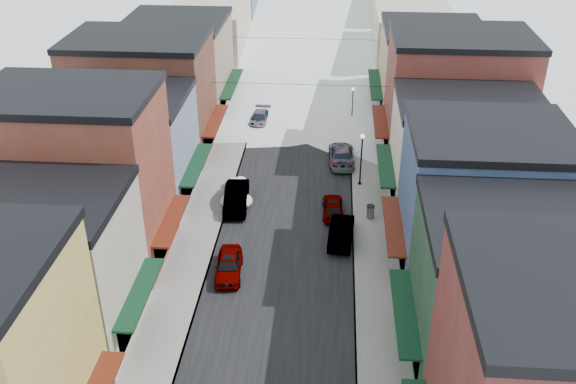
% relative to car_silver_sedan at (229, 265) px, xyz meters
% --- Properties ---
extents(road, '(10.00, 160.00, 0.01)m').
position_rel_car_silver_sedan_xyz_m(road, '(3.50, 41.07, -0.74)').
color(road, black).
rests_on(road, ground).
extents(sidewalk_left, '(3.20, 160.00, 0.15)m').
position_rel_car_silver_sedan_xyz_m(sidewalk_left, '(-3.10, 41.07, -0.67)').
color(sidewalk_left, gray).
rests_on(sidewalk_left, ground).
extents(sidewalk_right, '(3.20, 160.00, 0.15)m').
position_rel_car_silver_sedan_xyz_m(sidewalk_right, '(10.10, 41.07, -0.67)').
color(sidewalk_right, gray).
rests_on(sidewalk_right, ground).
extents(curb_left, '(0.10, 160.00, 0.15)m').
position_rel_car_silver_sedan_xyz_m(curb_left, '(-1.55, 41.07, -0.67)').
color(curb_left, slate).
rests_on(curb_left, ground).
extents(curb_right, '(0.10, 160.00, 0.15)m').
position_rel_car_silver_sedan_xyz_m(curb_right, '(8.55, 41.07, -0.67)').
color(curb_right, slate).
rests_on(curb_right, ground).
extents(bldg_l_cream, '(11.30, 8.20, 9.50)m').
position_rel_car_silver_sedan_xyz_m(bldg_l_cream, '(-9.69, -6.43, 4.01)').
color(bldg_l_cream, '#BBAF97').
rests_on(bldg_l_cream, ground).
extents(bldg_l_brick_near, '(12.30, 8.20, 12.50)m').
position_rel_car_silver_sedan_xyz_m(bldg_l_brick_near, '(-10.19, 1.57, 5.51)').
color(bldg_l_brick_near, brown).
rests_on(bldg_l_brick_near, ground).
extents(bldg_l_grayblue, '(11.30, 9.20, 9.00)m').
position_rel_car_silver_sedan_xyz_m(bldg_l_grayblue, '(-9.69, 10.07, 3.76)').
color(bldg_l_grayblue, gray).
rests_on(bldg_l_grayblue, ground).
extents(bldg_l_brick_far, '(13.30, 9.20, 11.00)m').
position_rel_car_silver_sedan_xyz_m(bldg_l_brick_far, '(-10.69, 19.07, 4.76)').
color(bldg_l_brick_far, '#5D2C1E').
rests_on(bldg_l_brick_far, ground).
extents(bldg_l_tan, '(11.30, 11.20, 10.00)m').
position_rel_car_silver_sedan_xyz_m(bldg_l_tan, '(-9.69, 29.07, 4.26)').
color(bldg_l_tan, '#91765F').
rests_on(bldg_l_tan, ground).
extents(bldg_r_green, '(11.30, 9.20, 9.50)m').
position_rel_car_silver_sedan_xyz_m(bldg_r_green, '(16.69, -6.93, 4.01)').
color(bldg_r_green, '#1C3A26').
rests_on(bldg_r_green, ground).
extents(bldg_r_blue, '(11.30, 9.20, 10.50)m').
position_rel_car_silver_sedan_xyz_m(bldg_r_blue, '(16.69, 2.07, 4.51)').
color(bldg_r_blue, '#334975').
rests_on(bldg_r_blue, ground).
extents(bldg_r_cream, '(12.30, 9.20, 9.00)m').
position_rel_car_silver_sedan_xyz_m(bldg_r_cream, '(17.19, 11.07, 3.76)').
color(bldg_r_cream, beige).
rests_on(bldg_r_cream, ground).
extents(bldg_r_brick_far, '(13.30, 9.20, 11.50)m').
position_rel_car_silver_sedan_xyz_m(bldg_r_brick_far, '(17.69, 20.07, 5.01)').
color(bldg_r_brick_far, maroon).
rests_on(bldg_r_brick_far, ground).
extents(bldg_r_tan, '(11.30, 11.20, 9.50)m').
position_rel_car_silver_sedan_xyz_m(bldg_r_tan, '(16.69, 30.07, 4.01)').
color(bldg_r_tan, tan).
rests_on(bldg_r_tan, ground).
extents(distant_blocks, '(34.00, 55.00, 8.00)m').
position_rel_car_silver_sedan_xyz_m(distant_blocks, '(3.50, 64.07, 3.25)').
color(distant_blocks, gray).
rests_on(distant_blocks, ground).
extents(overhead_cables, '(16.40, 15.04, 0.04)m').
position_rel_car_silver_sedan_xyz_m(overhead_cables, '(3.50, 28.57, 5.45)').
color(overhead_cables, black).
rests_on(overhead_cables, ground).
extents(car_silver_sedan, '(2.08, 4.51, 1.50)m').
position_rel_car_silver_sedan_xyz_m(car_silver_sedan, '(0.00, 0.00, 0.00)').
color(car_silver_sedan, '#A1A4A9').
rests_on(car_silver_sedan, ground).
extents(car_dark_hatch, '(2.16, 5.28, 1.70)m').
position_rel_car_silver_sedan_xyz_m(car_dark_hatch, '(-0.80, 9.04, 0.10)').
color(car_dark_hatch, black).
rests_on(car_dark_hatch, ground).
extents(car_silver_wagon, '(2.19, 4.73, 1.34)m').
position_rel_car_silver_sedan_xyz_m(car_silver_wagon, '(-0.80, 25.83, -0.08)').
color(car_silver_wagon, gray).
rests_on(car_silver_wagon, ground).
extents(car_green_sedan, '(2.05, 4.95, 1.59)m').
position_rel_car_silver_sedan_xyz_m(car_green_sedan, '(7.65, 4.76, 0.05)').
color(car_green_sedan, black).
rests_on(car_green_sedan, ground).
extents(car_gray_suv, '(1.81, 4.13, 1.38)m').
position_rel_car_silver_sedan_xyz_m(car_gray_suv, '(7.00, 8.48, -0.06)').
color(car_gray_suv, gray).
rests_on(car_gray_suv, ground).
extents(car_black_sedan, '(2.51, 5.67, 1.62)m').
position_rel_car_silver_sedan_xyz_m(car_black_sedan, '(7.64, 17.73, 0.06)').
color(car_black_sedan, black).
rests_on(car_black_sedan, ground).
extents(car_lane_silver, '(1.75, 4.32, 1.47)m').
position_rel_car_silver_sedan_xyz_m(car_lane_silver, '(2.90, 41.43, -0.01)').
color(car_lane_silver, gray).
rests_on(car_lane_silver, ground).
extents(car_lane_white, '(3.52, 6.46, 1.72)m').
position_rel_car_silver_sedan_xyz_m(car_lane_white, '(4.64, 48.69, 0.11)').
color(car_lane_white, silver).
rests_on(car_lane_white, ground).
extents(trash_can, '(0.64, 0.64, 1.09)m').
position_rel_car_silver_sedan_xyz_m(trash_can, '(9.92, 7.91, -0.04)').
color(trash_can, '#5C5F62').
rests_on(trash_can, sidewalk_right).
extents(streetlamp_near, '(0.39, 0.39, 4.66)m').
position_rel_car_silver_sedan_xyz_m(streetlamp_near, '(9.24, 13.41, 2.34)').
color(streetlamp_near, black).
rests_on(streetlamp_near, sidewalk_right).
extents(streetlamp_far, '(0.32, 0.32, 3.87)m').
position_rel_car_silver_sedan_xyz_m(streetlamp_far, '(8.70, 26.59, 1.84)').
color(streetlamp_far, black).
rests_on(streetlamp_far, sidewalk_right).
extents(snow_pile_mid, '(2.64, 2.82, 1.12)m').
position_rel_car_silver_sedan_xyz_m(snow_pile_mid, '(-0.78, 9.17, -0.21)').
color(snow_pile_mid, white).
rests_on(snow_pile_mid, ground).
extents(snow_pile_far, '(2.13, 2.51, 0.90)m').
position_rel_car_silver_sedan_xyz_m(snow_pile_far, '(-1.23, 12.20, -0.32)').
color(snow_pile_far, white).
rests_on(snow_pile_far, ground).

